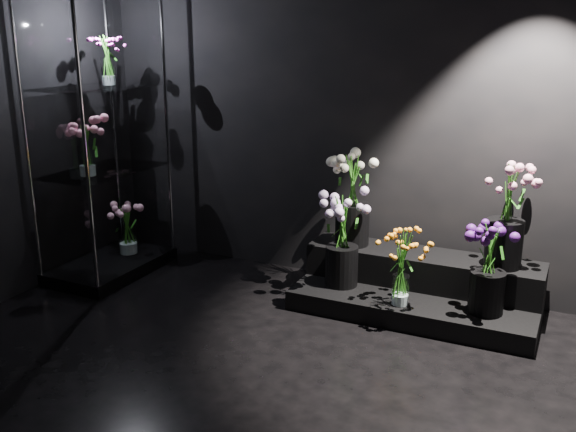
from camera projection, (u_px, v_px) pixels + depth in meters
The scene contains 12 objects.
floor at pixel (198, 390), 3.63m from camera, with size 4.00×4.00×0.00m, color black.
wall_back at pixel (332, 105), 4.98m from camera, with size 4.00×4.00×0.00m, color black.
display_riser at pixel (418, 287), 4.68m from camera, with size 1.71×0.76×0.38m.
display_case at pixel (101, 139), 5.09m from camera, with size 0.61×1.02×2.25m.
bouquet_orange_bells at pixel (402, 268), 4.34m from camera, with size 0.36×0.36×0.52m.
bouquet_lilac at pixel (342, 234), 4.65m from camera, with size 0.48×0.48×0.67m.
bouquet_purple at pixel (489, 262), 4.20m from camera, with size 0.43×0.43×0.62m.
bouquet_cream_roses at pixel (353, 194), 4.81m from camera, with size 0.41×0.41×0.69m.
bouquet_pink_roses at pixel (507, 211), 4.35m from camera, with size 0.44×0.44×0.71m.
bouquet_case_pink at pixel (86, 146), 4.90m from camera, with size 0.37×0.37×0.44m.
bouquet_case_magenta at pixel (107, 59), 5.02m from camera, with size 0.28×0.28×0.39m.
bouquet_case_base_pink at pixel (127, 227), 5.49m from camera, with size 0.40×0.40×0.45m.
Camera 1 is at (1.84, -2.69, 1.96)m, focal length 40.00 mm.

